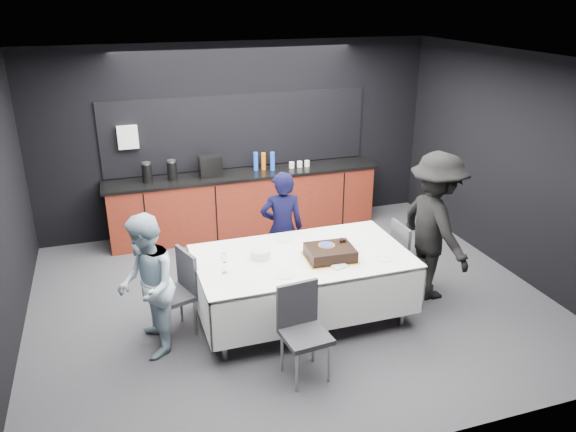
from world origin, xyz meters
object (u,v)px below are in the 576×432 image
object	(u,v)px
party_table	(302,267)
cake_assembly	(330,253)
plate_stack	(260,254)
chair_right	(407,253)
person_center	(282,229)
chair_left	(178,287)
champagne_flute	(224,259)
person_right	(435,226)
person_left	(147,286)
chair_near	(302,324)

from	to	relation	value
party_table	cake_assembly	bearing A→B (deg)	-32.01
plate_stack	chair_right	bearing A→B (deg)	1.52
party_table	person_center	distance (m)	0.87
plate_stack	person_center	bearing A→B (deg)	57.74
chair_left	chair_right	xyz separation A→B (m)	(2.73, -0.04, 0.00)
party_table	plate_stack	size ratio (longest dim) A/B	10.79
plate_stack	champagne_flute	xyz separation A→B (m)	(-0.44, -0.22, 0.11)
chair_right	person_right	world-z (taller)	person_right
party_table	person_left	xyz separation A→B (m)	(-1.67, -0.11, 0.11)
chair_left	plate_stack	bearing A→B (deg)	-5.45
plate_stack	person_right	world-z (taller)	person_right
champagne_flute	person_center	xyz separation A→B (m)	(0.94, 1.00, -0.20)
plate_stack	person_center	xyz separation A→B (m)	(0.50, 0.79, -0.10)
person_center	person_right	distance (m)	1.83
plate_stack	chair_left	xyz separation A→B (m)	(-0.89, 0.08, -0.30)
cake_assembly	chair_right	world-z (taller)	cake_assembly
chair_left	person_left	size ratio (longest dim) A/B	0.62
cake_assembly	party_table	bearing A→B (deg)	147.99
chair_right	person_left	world-z (taller)	person_left
party_table	chair_near	size ratio (longest dim) A/B	2.51
person_right	party_table	bearing A→B (deg)	87.13
cake_assembly	chair_near	distance (m)	1.01
cake_assembly	champagne_flute	world-z (taller)	champagne_flute
chair_left	party_table	bearing A→B (deg)	-6.94
chair_left	person_left	bearing A→B (deg)	-140.54
plate_stack	cake_assembly	bearing A→B (deg)	-18.67
chair_left	chair_right	size ratio (longest dim) A/B	1.00
party_table	champagne_flute	xyz separation A→B (m)	(-0.89, -0.14, 0.30)
party_table	champagne_flute	world-z (taller)	champagne_flute
party_table	chair_left	world-z (taller)	chair_left
person_center	plate_stack	bearing A→B (deg)	66.98
party_table	plate_stack	distance (m)	0.50
chair_near	person_right	xyz separation A→B (m)	(1.98, 0.94, 0.36)
plate_stack	person_left	bearing A→B (deg)	-171.13
chair_right	party_table	bearing A→B (deg)	-174.75
person_center	chair_near	bearing A→B (deg)	87.48
plate_stack	person_center	size ratio (longest dim) A/B	0.15
chair_right	person_left	xyz separation A→B (m)	(-3.06, -0.24, 0.21)
person_center	person_left	distance (m)	1.98
cake_assembly	chair_left	bearing A→B (deg)	168.50
person_left	person_center	bearing A→B (deg)	121.38
party_table	person_left	world-z (taller)	person_left
person_right	champagne_flute	bearing A→B (deg)	90.05
chair_near	chair_right	bearing A→B (deg)	31.52
cake_assembly	plate_stack	distance (m)	0.75
chair_left	chair_near	size ratio (longest dim) A/B	1.00
champagne_flute	person_center	size ratio (longest dim) A/B	0.15
plate_stack	person_right	bearing A→B (deg)	-1.70
plate_stack	champagne_flute	bearing A→B (deg)	-153.78
chair_right	person_left	size ratio (longest dim) A/B	0.62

